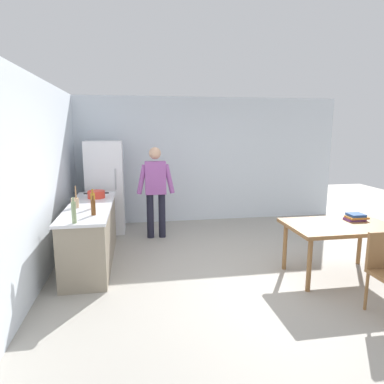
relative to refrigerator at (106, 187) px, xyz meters
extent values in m
plane|color=#9E998E|center=(1.90, -2.40, -0.90)|extent=(14.00, 14.00, 0.00)
cube|color=silver|center=(1.90, 0.60, 0.45)|extent=(6.40, 0.12, 2.70)
cube|color=silver|center=(-0.70, -2.20, 0.45)|extent=(0.12, 5.60, 2.70)
cube|color=gray|center=(-0.10, -1.60, -0.47)|extent=(0.60, 2.12, 0.86)
cube|color=silver|center=(-0.10, -1.60, -0.02)|extent=(0.64, 2.20, 0.04)
cube|color=white|center=(0.00, 0.00, 0.00)|extent=(0.70, 0.64, 1.80)
cylinder|color=#B2B2B7|center=(0.22, -0.34, 0.20)|extent=(0.02, 0.02, 0.40)
cylinder|color=#1E1E2D|center=(0.84, -0.55, -0.48)|extent=(0.13, 0.13, 0.84)
cylinder|color=#1E1E2D|center=(1.06, -0.55, -0.48)|extent=(0.13, 0.13, 0.84)
cube|color=#99519E|center=(0.95, -0.55, 0.24)|extent=(0.38, 0.22, 0.60)
sphere|color=tan|center=(0.95, -0.55, 0.69)|extent=(0.22, 0.22, 0.22)
cylinder|color=#99519E|center=(0.70, -0.59, 0.22)|extent=(0.20, 0.09, 0.55)
cylinder|color=#99519E|center=(1.20, -0.59, 0.22)|extent=(0.20, 0.09, 0.55)
cube|color=olive|center=(3.30, -2.70, -0.18)|extent=(1.40, 0.90, 0.05)
cylinder|color=olive|center=(2.70, -3.05, -0.55)|extent=(0.06, 0.06, 0.70)
cylinder|color=olive|center=(2.70, -2.35, -0.55)|extent=(0.06, 0.06, 0.70)
cylinder|color=olive|center=(3.90, -2.35, -0.55)|extent=(0.06, 0.06, 0.70)
cylinder|color=olive|center=(3.12, -3.57, -0.68)|extent=(0.04, 0.04, 0.45)
cube|color=olive|center=(3.30, -3.56, -0.20)|extent=(0.42, 0.04, 0.42)
cylinder|color=red|center=(-0.06, -1.07, 0.06)|extent=(0.28, 0.28, 0.12)
cube|color=black|center=(-0.23, -1.07, 0.08)|extent=(0.06, 0.03, 0.02)
cube|color=black|center=(0.11, -1.07, 0.08)|extent=(0.06, 0.03, 0.02)
cylinder|color=tan|center=(-0.28, -1.75, 0.07)|extent=(0.11, 0.11, 0.14)
cylinder|color=olive|center=(-0.26, -1.75, 0.21)|extent=(0.02, 0.05, 0.22)
cylinder|color=olive|center=(-0.26, -1.76, 0.21)|extent=(0.02, 0.04, 0.22)
cylinder|color=gray|center=(-0.15, -2.60, 0.13)|extent=(0.06, 0.06, 0.26)
cylinder|color=gray|center=(-0.15, -2.60, 0.29)|extent=(0.02, 0.02, 0.06)
cylinder|color=#996619|center=(-0.02, -1.83, 0.11)|extent=(0.06, 0.06, 0.22)
cylinder|color=#996619|center=(-0.02, -1.83, 0.25)|extent=(0.03, 0.03, 0.06)
cylinder|color=#5B3314|center=(0.03, -2.24, 0.10)|extent=(0.06, 0.06, 0.20)
cylinder|color=#5B3314|center=(0.03, -2.24, 0.23)|extent=(0.02, 0.02, 0.06)
cube|color=#753D7F|center=(3.63, -2.55, -0.13)|extent=(0.26, 0.17, 0.03)
cube|color=orange|center=(3.66, -2.56, -0.11)|extent=(0.28, 0.18, 0.03)
cube|color=#284C8E|center=(3.66, -2.54, -0.08)|extent=(0.21, 0.20, 0.03)
camera|label=1|loc=(0.60, -6.72, 1.11)|focal=31.54mm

